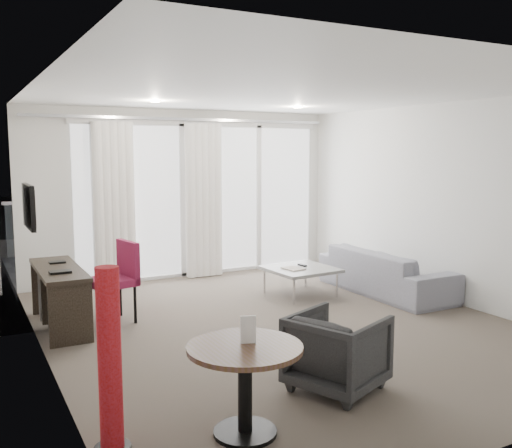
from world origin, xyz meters
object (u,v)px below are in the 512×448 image
round_table (245,390)px  tub_armchair (337,352)px  desk_chair (112,283)px  sofa (385,271)px  red_lamp (110,360)px  coffee_table (300,281)px  rattan_chair_b (234,230)px  rattan_chair_a (214,232)px  desk (60,298)px

round_table → tub_armchair: same height
desk_chair → sofa: (3.72, -0.39, -0.16)m
red_lamp → coffee_table: size_ratio=1.43×
round_table → red_lamp: (-0.87, 0.23, 0.30)m
red_lamp → tub_armchair: (1.89, 0.10, -0.30)m
round_table → sofa: bearing=37.1°
round_table → rattan_chair_b: size_ratio=0.92×
red_lamp → coffee_table: (3.29, 2.88, -0.42)m
desk_chair → rattan_chair_a: size_ratio=1.24×
desk → desk_chair: (0.56, -0.08, 0.13)m
round_table → sofa: 4.45m
desk → tub_armchair: desk is taller
tub_armchair → rattan_chair_b: 6.62m
desk → red_lamp: red_lamp is taller
round_table → rattan_chair_a: rattan_chair_a is taller
desk_chair → coffee_table: size_ratio=1.09×
desk_chair → round_table: bearing=-97.7°
round_table → rattan_chair_a: (2.79, 6.90, 0.06)m
rattan_chair_a → sofa: bearing=-85.9°
round_table → tub_armchair: (1.02, 0.33, 0.00)m
rattan_chair_a → rattan_chair_b: bearing=-48.3°
rattan_chair_a → round_table: bearing=-118.1°
desk_chair → tub_armchair: desk_chair is taller
tub_armchair → rattan_chair_a: rattan_chair_a is taller
desk → rattan_chair_b: 5.17m
coffee_table → sofa: 1.22m
red_lamp → sofa: red_lamp is taller
tub_armchair → sofa: bearing=-69.6°
round_table → rattan_chair_b: 7.31m
tub_armchair → red_lamp: bearing=70.5°
desk_chair → rattan_chair_a: desk_chair is taller
rattan_chair_b → red_lamp: bearing=-142.7°
tub_armchair → rattan_chair_a: 6.80m
red_lamp → sofa: (4.42, 2.45, -0.31)m
red_lamp → tub_armchair: 1.92m
coffee_table → rattan_chair_a: 3.81m
tub_armchair → rattan_chair_a: (1.77, 6.57, 0.06)m
desk_chair → tub_armchair: (1.19, -2.74, -0.15)m
round_table → rattan_chair_b: (3.09, 6.62, 0.12)m
desk → tub_armchair: bearing=-58.1°
rattan_chair_b → desk_chair: bearing=-153.5°
desk_chair → coffee_table: (2.59, 0.04, -0.28)m
coffee_table → rattan_chair_a: (0.38, 3.79, 0.18)m
desk_chair → coffee_table: 2.60m
coffee_table → rattan_chair_b: bearing=79.0°
round_table → sofa: size_ratio=0.38×
desk → rattan_chair_a: (3.53, 3.75, 0.04)m
round_table → desk_chair: bearing=93.2°
round_table → tub_armchair: bearing=17.9°
round_table → red_lamp: red_lamp is taller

